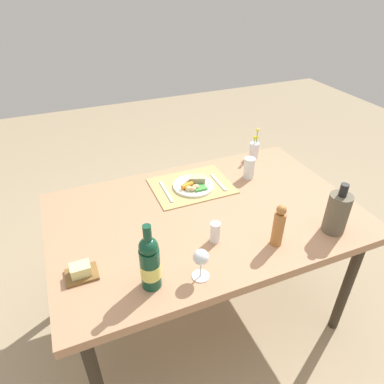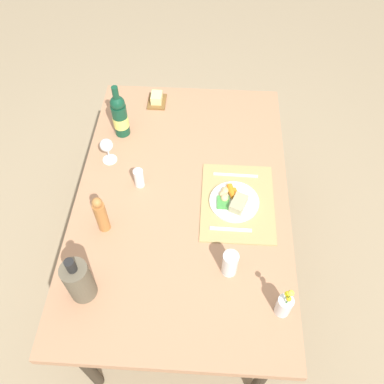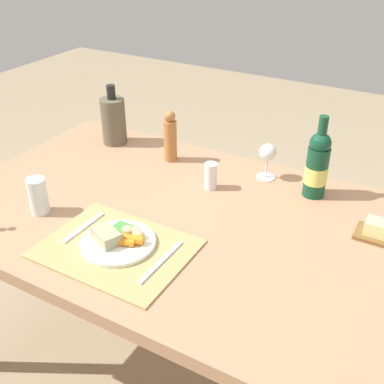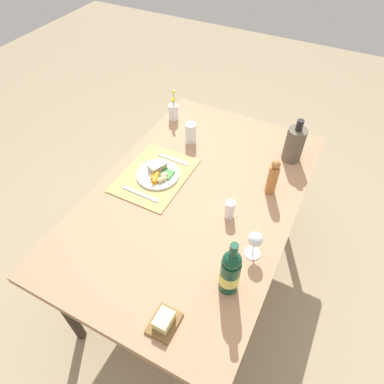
{
  "view_description": "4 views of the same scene",
  "coord_description": "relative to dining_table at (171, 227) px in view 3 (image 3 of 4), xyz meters",
  "views": [
    {
      "loc": [
        0.6,
        1.28,
        1.85
      ],
      "look_at": [
        0.05,
        -0.06,
        0.88
      ],
      "focal_mm": 32.3,
      "sensor_mm": 36.0,
      "label": 1
    },
    {
      "loc": [
        -1.11,
        -0.11,
        2.3
      ],
      "look_at": [
        -0.03,
        -0.05,
        0.84
      ],
      "focal_mm": 37.28,
      "sensor_mm": 36.0,
      "label": 2
    },
    {
      "loc": [
        0.73,
        -1.14,
        1.66
      ],
      "look_at": [
        0.07,
        0.03,
        0.86
      ],
      "focal_mm": 44.23,
      "sensor_mm": 36.0,
      "label": 3
    },
    {
      "loc": [
        1.04,
        0.52,
        2.05
      ],
      "look_at": [
        0.05,
        0.01,
        0.86
      ],
      "focal_mm": 31.41,
      "sensor_mm": 36.0,
      "label": 4
    }
  ],
  "objects": [
    {
      "name": "fork",
      "position": [
        -0.19,
        -0.23,
        0.07
      ],
      "size": [
        0.02,
        0.19,
        0.0
      ],
      "primitive_type": "cube",
      "rotation": [
        0.0,
        0.0,
        -0.01
      ],
      "color": "silver",
      "rests_on": "placemat"
    },
    {
      "name": "wine_glass",
      "position": [
        0.2,
        0.38,
        0.16
      ],
      "size": [
        0.07,
        0.07,
        0.14
      ],
      "color": "white",
      "rests_on": "dining_table"
    },
    {
      "name": "cooler_bottle",
      "position": [
        -0.51,
        0.36,
        0.17
      ],
      "size": [
        0.11,
        0.11,
        0.26
      ],
      "color": "brown",
      "rests_on": "dining_table"
    },
    {
      "name": "placemat",
      "position": [
        -0.03,
        -0.26,
        0.07
      ],
      "size": [
        0.45,
        0.34,
        0.01
      ],
      "primitive_type": "cube",
      "color": "tan",
      "rests_on": "dining_table"
    },
    {
      "name": "butter_dish",
      "position": [
        0.64,
        0.19,
        0.09
      ],
      "size": [
        0.13,
        0.1,
        0.06
      ],
      "color": "brown",
      "rests_on": "dining_table"
    },
    {
      "name": "ground_plane",
      "position": [
        0.0,
        0.0,
        -0.71
      ],
      "size": [
        8.0,
        8.0,
        0.0
      ],
      "primitive_type": "plane",
      "color": "tan"
    },
    {
      "name": "water_tumbler",
      "position": [
        -0.38,
        -0.22,
        0.12
      ],
      "size": [
        0.06,
        0.06,
        0.13
      ],
      "color": "silver",
      "rests_on": "dining_table"
    },
    {
      "name": "knife",
      "position": [
        0.13,
        -0.25,
        0.07
      ],
      "size": [
        0.02,
        0.22,
        0.0
      ],
      "primitive_type": "cube",
      "rotation": [
        0.0,
        0.0,
        -0.02
      ],
      "color": "silver",
      "rests_on": "placemat"
    },
    {
      "name": "dining_table",
      "position": [
        0.0,
        0.0,
        0.0
      ],
      "size": [
        1.56,
        1.0,
        0.77
      ],
      "color": "tan",
      "rests_on": "ground_plane"
    },
    {
      "name": "dinner_plate",
      "position": [
        -0.04,
        -0.24,
        0.09
      ],
      "size": [
        0.23,
        0.23,
        0.05
      ],
      "color": "white",
      "rests_on": "placemat"
    },
    {
      "name": "salt_shaker",
      "position": [
        0.05,
        0.21,
        0.12
      ],
      "size": [
        0.05,
        0.05,
        0.1
      ],
      "primitive_type": "cylinder",
      "color": "white",
      "rests_on": "dining_table"
    },
    {
      "name": "wine_bottle",
      "position": [
        0.39,
        0.35,
        0.19
      ],
      "size": [
        0.08,
        0.08,
        0.3
      ],
      "color": "#12442C",
      "rests_on": "dining_table"
    },
    {
      "name": "pepper_mill",
      "position": [
        -0.2,
        0.33,
        0.17
      ],
      "size": [
        0.05,
        0.05,
        0.21
      ],
      "color": "#AF6F37",
      "rests_on": "dining_table"
    }
  ]
}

